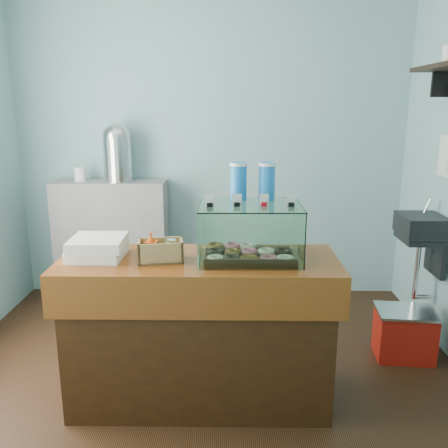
{
  "coord_description": "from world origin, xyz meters",
  "views": [
    {
      "loc": [
        0.18,
        -2.83,
        1.75
      ],
      "look_at": [
        0.14,
        -0.15,
        1.08
      ],
      "focal_mm": 38.0,
      "sensor_mm": 36.0,
      "label": 1
    }
  ],
  "objects_px": {
    "counter": "(200,330)",
    "red_cooler": "(404,333)",
    "display_case": "(249,228)",
    "coffee_urn": "(118,151)"
  },
  "relations": [
    {
      "from": "counter",
      "to": "red_cooler",
      "type": "relative_size",
      "value": 3.71
    },
    {
      "from": "display_case",
      "to": "red_cooler",
      "type": "bearing_deg",
      "value": 22.03
    },
    {
      "from": "coffee_urn",
      "to": "red_cooler",
      "type": "xyz_separation_m",
      "value": [
        2.23,
        -1.05,
        -1.19
      ]
    },
    {
      "from": "counter",
      "to": "display_case",
      "type": "bearing_deg",
      "value": 9.08
    },
    {
      "from": "counter",
      "to": "display_case",
      "type": "xyz_separation_m",
      "value": [
        0.29,
        0.05,
        0.62
      ]
    },
    {
      "from": "coffee_urn",
      "to": "red_cooler",
      "type": "bearing_deg",
      "value": -25.28
    },
    {
      "from": "display_case",
      "to": "red_cooler",
      "type": "xyz_separation_m",
      "value": [
        1.13,
        0.47,
        -0.89
      ]
    },
    {
      "from": "counter",
      "to": "red_cooler",
      "type": "height_order",
      "value": "counter"
    },
    {
      "from": "counter",
      "to": "red_cooler",
      "type": "distance_m",
      "value": 1.54
    },
    {
      "from": "red_cooler",
      "to": "display_case",
      "type": "bearing_deg",
      "value": -152.05
    }
  ]
}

